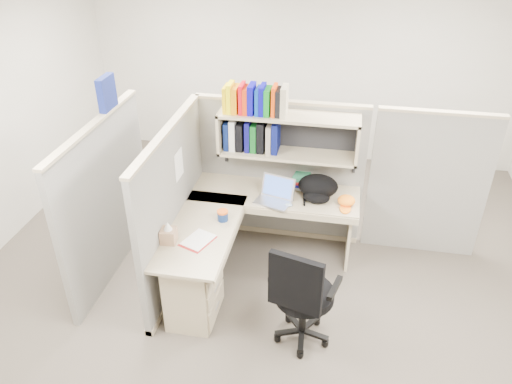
% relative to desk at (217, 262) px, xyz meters
% --- Properties ---
extents(ground, '(6.00, 6.00, 0.00)m').
position_rel_desk_xyz_m(ground, '(0.41, 0.29, -0.44)').
color(ground, '#39332C').
rests_on(ground, ground).
extents(room_shell, '(6.00, 6.00, 6.00)m').
position_rel_desk_xyz_m(room_shell, '(0.41, 0.29, 1.18)').
color(room_shell, '#AEA99D').
rests_on(room_shell, ground).
extents(cubicle, '(3.79, 1.84, 1.95)m').
position_rel_desk_xyz_m(cubicle, '(0.04, 0.74, 0.47)').
color(cubicle, slate).
rests_on(cubicle, ground).
extents(desk, '(1.74, 1.75, 0.73)m').
position_rel_desk_xyz_m(desk, '(0.00, 0.00, 0.00)').
color(desk, tan).
rests_on(desk, ground).
extents(laptop, '(0.43, 0.43, 0.25)m').
position_rel_desk_xyz_m(laptop, '(0.42, 0.67, 0.42)').
color(laptop, '#B6B6BB').
rests_on(laptop, desk).
extents(backpack, '(0.46, 0.38, 0.24)m').
position_rel_desk_xyz_m(backpack, '(0.85, 0.83, 0.41)').
color(backpack, black).
rests_on(backpack, desk).
extents(orange_cap, '(0.19, 0.21, 0.10)m').
position_rel_desk_xyz_m(orange_cap, '(1.14, 0.78, 0.34)').
color(orange_cap, orange).
rests_on(orange_cap, desk).
extents(snack_canister, '(0.11, 0.11, 0.10)m').
position_rel_desk_xyz_m(snack_canister, '(-0.00, 0.27, 0.35)').
color(snack_canister, navy).
rests_on(snack_canister, desk).
extents(tissue_box, '(0.14, 0.14, 0.21)m').
position_rel_desk_xyz_m(tissue_box, '(-0.39, -0.15, 0.40)').
color(tissue_box, '#A77F5E').
rests_on(tissue_box, desk).
extents(mouse, '(0.09, 0.08, 0.03)m').
position_rel_desk_xyz_m(mouse, '(0.58, 0.64, 0.31)').
color(mouse, '#8CA8C6').
rests_on(mouse, desk).
extents(paper_cup, '(0.09, 0.09, 0.11)m').
position_rel_desk_xyz_m(paper_cup, '(0.39, 0.99, 0.34)').
color(paper_cup, white).
rests_on(paper_cup, desk).
extents(book_stack, '(0.23, 0.28, 0.12)m').
position_rel_desk_xyz_m(book_stack, '(0.65, 1.08, 0.35)').
color(book_stack, gray).
rests_on(book_stack, desk).
extents(loose_paper, '(0.30, 0.34, 0.00)m').
position_rel_desk_xyz_m(loose_paper, '(-0.15, -0.07, 0.29)').
color(loose_paper, silver).
rests_on(loose_paper, desk).
extents(task_chair, '(0.61, 0.56, 1.07)m').
position_rel_desk_xyz_m(task_chair, '(0.84, -0.42, -0.06)').
color(task_chair, black).
rests_on(task_chair, ground).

